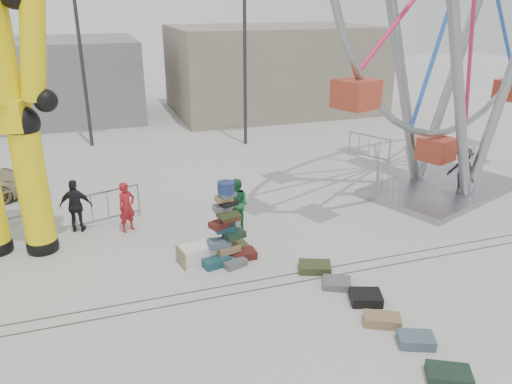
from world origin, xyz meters
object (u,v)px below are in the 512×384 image
object	(u,v)px
pedestrian_red	(127,207)
pedestrian_black	(76,206)
barricade_wheel_front	(388,185)
barricade_wheel_back	(369,147)
suitcase_tower	(226,238)
pedestrian_green	(237,204)
pedestrian_grey	(462,171)
lamp_post_right	(247,47)
lamp_post_left	(82,48)
barricade_dummy_c	(108,207)
steamer_trunk	(198,254)
barricade_dummy_b	(2,209)

from	to	relation	value
pedestrian_red	pedestrian_black	world-z (taller)	pedestrian_black
barricade_wheel_front	barricade_wheel_back	distance (m)	4.69
suitcase_tower	pedestrian_green	bearing A→B (deg)	54.96
suitcase_tower	pedestrian_grey	bearing A→B (deg)	2.19
suitcase_tower	pedestrian_black	world-z (taller)	suitcase_tower
pedestrian_red	pedestrian_black	distance (m)	1.48
pedestrian_grey	pedestrian_black	bearing A→B (deg)	-106.75
lamp_post_right	pedestrian_grey	bearing A→B (deg)	-59.65
lamp_post_left	barricade_dummy_c	xyz separation A→B (m)	(0.17, -9.33, -3.93)
lamp_post_left	pedestrian_green	bearing A→B (deg)	-70.59
steamer_trunk	barricade_wheel_front	size ratio (longest dim) A/B	0.50
pedestrian_red	barricade_wheel_back	bearing A→B (deg)	-10.10
lamp_post_left	pedestrian_grey	world-z (taller)	lamp_post_left
lamp_post_left	suitcase_tower	size ratio (longest dim) A/B	3.64
pedestrian_black	barricade_wheel_front	bearing A→B (deg)	-170.98
lamp_post_left	barricade_wheel_front	world-z (taller)	lamp_post_left
barricade_dummy_b	barricade_dummy_c	xyz separation A→B (m)	(3.06, -0.87, 0.00)
pedestrian_black	suitcase_tower	bearing A→B (deg)	154.25
lamp_post_right	pedestrian_black	bearing A→B (deg)	-135.42
pedestrian_red	pedestrian_green	bearing A→B (deg)	-45.44
lamp_post_right	suitcase_tower	distance (m)	12.05
steamer_trunk	lamp_post_left	bearing A→B (deg)	89.36
steamer_trunk	barricade_dummy_b	world-z (taller)	barricade_dummy_b
steamer_trunk	barricade_dummy_b	distance (m)	6.60
lamp_post_right	steamer_trunk	bearing A→B (deg)	-114.20
pedestrian_red	barricade_dummy_b	bearing A→B (deg)	125.13
barricade_dummy_b	barricade_wheel_front	world-z (taller)	same
barricade_dummy_c	pedestrian_grey	bearing A→B (deg)	-23.73
barricade_dummy_b	pedestrian_black	size ratio (longest dim) A/B	1.23
pedestrian_black	barricade_dummy_c	bearing A→B (deg)	-148.71
steamer_trunk	pedestrian_red	distance (m)	3.03
barricade_wheel_back	pedestrian_green	distance (m)	8.75
barricade_dummy_b	pedestrian_green	distance (m)	7.16
steamer_trunk	barricade_wheel_back	size ratio (longest dim) A/B	0.50
suitcase_tower	barricade_wheel_front	xyz separation A→B (m)	(6.35, 2.24, -0.06)
lamp_post_right	barricade_dummy_b	xyz separation A→B (m)	(-9.90, -6.46, -3.93)
lamp_post_right	pedestrian_green	world-z (taller)	lamp_post_right
lamp_post_right	barricade_wheel_front	world-z (taller)	lamp_post_right
lamp_post_left	suitcase_tower	distance (m)	13.59
barricade_wheel_front	barricade_dummy_c	bearing A→B (deg)	94.21
lamp_post_left	suitcase_tower	world-z (taller)	lamp_post_left
lamp_post_left	barricade_dummy_b	bearing A→B (deg)	-108.89
pedestrian_black	pedestrian_red	bearing A→B (deg)	176.20
pedestrian_grey	barricade_wheel_back	bearing A→B (deg)	179.96
pedestrian_black	pedestrian_grey	world-z (taller)	pedestrian_grey
lamp_post_left	pedestrian_black	xyz separation A→B (m)	(-0.73, -9.62, -3.67)
barricade_dummy_c	lamp_post_right	bearing A→B (deg)	30.04
pedestrian_green	lamp_post_right	bearing A→B (deg)	126.45
steamer_trunk	pedestrian_grey	bearing A→B (deg)	-0.05
lamp_post_right	pedestrian_green	distance (m)	10.14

